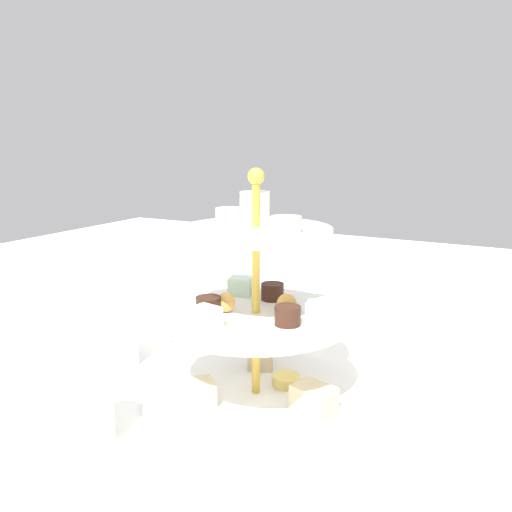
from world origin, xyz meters
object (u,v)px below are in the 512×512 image
Objects in this scene: tiered_serving_stand at (256,333)px; teacup_with_saucer at (182,325)px; butter_knife_right at (301,326)px; water_glass_mid_back at (84,404)px; water_glass_short_left at (117,342)px; water_glass_tall_right at (428,339)px.

teacup_with_saucer is at bearing 58.09° from tiered_serving_stand.
tiered_serving_stand is at bearing 93.25° from butter_knife_right.
water_glass_mid_back is at bearing 73.91° from butter_knife_right.
water_glass_short_left is at bearing 168.49° from teacup_with_saucer.
butter_knife_right is (0.27, 0.06, -0.09)m from tiered_serving_stand.
tiered_serving_stand is 2.24× the size of water_glass_tall_right.
butter_knife_right is (0.15, -0.15, -0.02)m from teacup_with_saucer.
teacup_with_saucer is 0.53× the size of butter_knife_right.
water_glass_short_left is 0.75× the size of teacup_with_saucer.
water_glass_tall_right is 1.46× the size of water_glass_mid_back.
water_glass_mid_back is at bearing -146.86° from water_glass_short_left.
water_glass_short_left is at bearing 33.14° from water_glass_mid_back.
water_glass_mid_back is (-0.18, -0.12, 0.01)m from water_glass_short_left.
tiered_serving_stand is 0.25m from teacup_with_saucer.
tiered_serving_stand is 1.70× the size of butter_knife_right.
water_glass_mid_back is (-0.17, 0.12, -0.04)m from tiered_serving_stand.
tiered_serving_stand is at bearing 128.98° from water_glass_tall_right.
water_glass_tall_right is (0.14, -0.18, -0.02)m from tiered_serving_stand.
tiered_serving_stand is 0.23m from water_glass_tall_right.
water_glass_tall_right is 0.28m from butter_knife_right.
water_glass_mid_back is at bearing 137.23° from water_glass_tall_right.
teacup_with_saucer is 0.21m from butter_knife_right.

